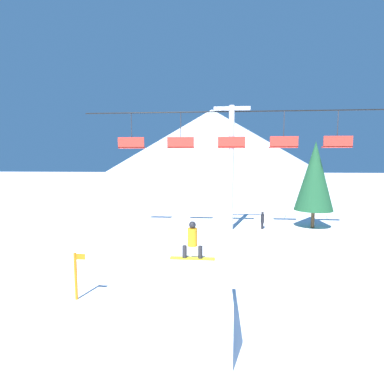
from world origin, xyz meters
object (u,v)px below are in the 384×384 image
(snowboarder, at_px, (192,241))
(snow_ramp, at_px, (178,302))
(pine_tree_near, at_px, (315,176))
(trail_marker, at_px, (76,275))
(distant_skier, at_px, (262,220))

(snowboarder, bearing_deg, snow_ramp, -102.75)
(snow_ramp, relative_size, snowboarder, 2.29)
(snow_ramp, height_order, snowboarder, snowboarder)
(snow_ramp, height_order, pine_tree_near, pine_tree_near)
(trail_marker, relative_size, distant_skier, 1.33)
(snow_ramp, relative_size, distant_skier, 2.68)
(snowboarder, xyz_separation_m, distant_skier, (3.90, 11.48, -1.55))
(snow_ramp, distance_m, pine_tree_near, 15.80)
(snow_ramp, xyz_separation_m, trail_marker, (-3.70, 1.52, 0.06))
(snow_ramp, height_order, trail_marker, trail_marker)
(snowboarder, bearing_deg, pine_tree_near, 58.30)
(trail_marker, bearing_deg, snow_ramp, -22.36)
(trail_marker, distance_m, distant_skier, 13.77)
(pine_tree_near, height_order, distant_skier, pine_tree_near)
(snow_ramp, height_order, distant_skier, snow_ramp)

